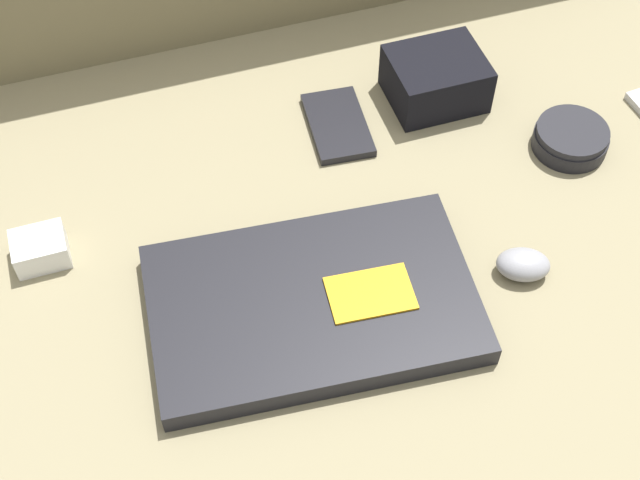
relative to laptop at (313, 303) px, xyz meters
name	(u,v)px	position (x,y,z in m)	size (l,w,h in m)	color
ground_plane	(320,316)	(0.03, 0.07, -0.15)	(8.00, 8.00, 0.00)	#4C4742
couch_seat	(320,285)	(0.03, 0.07, -0.08)	(1.17, 0.78, 0.14)	#847A5B
laptop	(313,303)	(0.00, 0.00, 0.00)	(0.36, 0.25, 0.03)	black
computer_mouse	(523,265)	(0.24, -0.02, 0.00)	(0.07, 0.06, 0.03)	gray
speaker_puck	(571,138)	(0.38, 0.13, 0.00)	(0.09, 0.09, 0.03)	black
phone_black	(338,125)	(0.11, 0.25, -0.01)	(0.08, 0.12, 0.01)	black
camera_pouch	(436,79)	(0.25, 0.27, 0.02)	(0.12, 0.10, 0.06)	black
charger_brick	(40,249)	(-0.27, 0.16, 0.00)	(0.06, 0.05, 0.03)	silver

